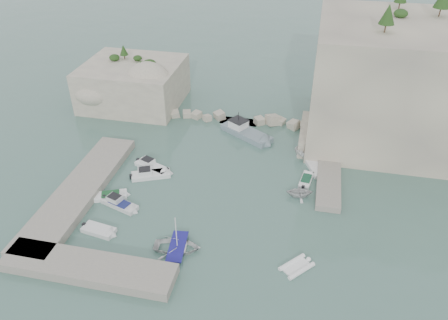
% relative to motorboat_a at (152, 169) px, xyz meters
% --- Properties ---
extents(ground, '(400.00, 400.00, 0.00)m').
position_rel_motorboat_a_xyz_m(ground, '(10.09, -6.24, 0.00)').
color(ground, '#4B7166').
rests_on(ground, ground).
extents(cliff_east, '(26.00, 22.00, 17.00)m').
position_rel_motorboat_a_xyz_m(cliff_east, '(33.09, 16.76, 8.50)').
color(cliff_east, beige).
rests_on(cliff_east, ground).
extents(cliff_terrace, '(8.00, 10.00, 2.50)m').
position_rel_motorboat_a_xyz_m(cliff_terrace, '(23.09, 11.76, 1.25)').
color(cliff_terrace, beige).
rests_on(cliff_terrace, ground).
extents(outcrop_west, '(16.00, 14.00, 7.00)m').
position_rel_motorboat_a_xyz_m(outcrop_west, '(-9.91, 18.76, 3.50)').
color(outcrop_west, beige).
rests_on(outcrop_west, ground).
extents(quay_west, '(5.00, 24.00, 1.10)m').
position_rel_motorboat_a_xyz_m(quay_west, '(-6.91, -7.24, 0.55)').
color(quay_west, '#9E9689').
rests_on(quay_west, ground).
extents(quay_south, '(18.00, 4.00, 1.10)m').
position_rel_motorboat_a_xyz_m(quay_south, '(0.09, -18.74, 0.55)').
color(quay_south, '#9E9689').
rests_on(quay_south, ground).
extents(ledge_east, '(3.00, 16.00, 0.80)m').
position_rel_motorboat_a_xyz_m(ledge_east, '(23.59, 3.76, 0.40)').
color(ledge_east, '#9E9689').
rests_on(ledge_east, ground).
extents(breakwater, '(28.00, 3.00, 1.40)m').
position_rel_motorboat_a_xyz_m(breakwater, '(9.09, 15.76, 0.70)').
color(breakwater, beige).
rests_on(breakwater, ground).
extents(motorboat_a, '(5.76, 3.64, 1.40)m').
position_rel_motorboat_a_xyz_m(motorboat_a, '(0.00, 0.00, 0.00)').
color(motorboat_a, white).
rests_on(motorboat_a, ground).
extents(motorboat_b, '(5.83, 3.88, 1.40)m').
position_rel_motorboat_a_xyz_m(motorboat_b, '(0.50, -1.78, 0.00)').
color(motorboat_b, white).
rests_on(motorboat_b, ground).
extents(motorboat_c, '(4.60, 3.13, 0.70)m').
position_rel_motorboat_a_xyz_m(motorboat_c, '(-2.85, -7.06, 0.00)').
color(motorboat_c, white).
rests_on(motorboat_c, ground).
extents(motorboat_d, '(5.45, 3.12, 1.40)m').
position_rel_motorboat_a_xyz_m(motorboat_d, '(-1.05, -8.43, 0.00)').
color(motorboat_d, silver).
rests_on(motorboat_d, ground).
extents(motorboat_e, '(4.35, 2.32, 0.70)m').
position_rel_motorboat_a_xyz_m(motorboat_e, '(-1.51, -13.15, 0.00)').
color(motorboat_e, silver).
rests_on(motorboat_e, ground).
extents(rowboat, '(5.48, 4.20, 1.06)m').
position_rel_motorboat_a_xyz_m(rowboat, '(7.95, -13.88, 0.00)').
color(rowboat, silver).
rests_on(rowboat, ground).
extents(inflatable_dinghy, '(3.87, 4.00, 0.44)m').
position_rel_motorboat_a_xyz_m(inflatable_dinghy, '(20.66, -13.76, 0.00)').
color(inflatable_dinghy, white).
rests_on(inflatable_dinghy, ground).
extents(tender_east_a, '(3.77, 3.41, 1.74)m').
position_rel_motorboat_a_xyz_m(tender_east_a, '(20.05, -1.86, 0.00)').
color(tender_east_a, silver).
rests_on(tender_east_a, ground).
extents(tender_east_b, '(1.94, 4.15, 0.70)m').
position_rel_motorboat_a_xyz_m(tender_east_b, '(20.71, 1.41, 0.00)').
color(tender_east_b, white).
rests_on(tender_east_b, ground).
extents(tender_east_c, '(3.49, 5.39, 0.70)m').
position_rel_motorboat_a_xyz_m(tender_east_c, '(21.68, 4.70, 0.00)').
color(tender_east_c, white).
rests_on(tender_east_c, ground).
extents(tender_east_d, '(5.30, 2.36, 1.99)m').
position_rel_motorboat_a_xyz_m(tender_east_d, '(21.25, 6.91, 0.00)').
color(tender_east_d, silver).
rests_on(tender_east_d, ground).
extents(work_boat, '(9.37, 7.34, 2.20)m').
position_rel_motorboat_a_xyz_m(work_boat, '(11.04, 11.49, 0.00)').
color(work_boat, slate).
rests_on(work_boat, ground).
extents(rowboat_mast, '(0.10, 0.10, 4.20)m').
position_rel_motorboat_a_xyz_m(rowboat_mast, '(7.95, -13.88, 2.63)').
color(rowboat_mast, white).
rests_on(rowboat_mast, rowboat).
extents(vegetation, '(53.48, 13.88, 13.40)m').
position_rel_motorboat_a_xyz_m(vegetation, '(27.92, 18.16, 17.93)').
color(vegetation, '#1E4219').
rests_on(vegetation, ground).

